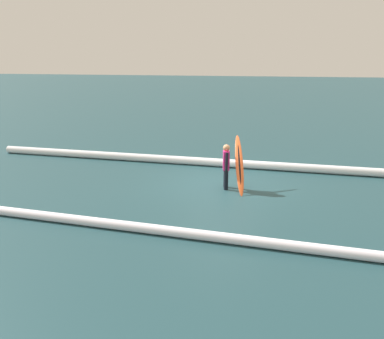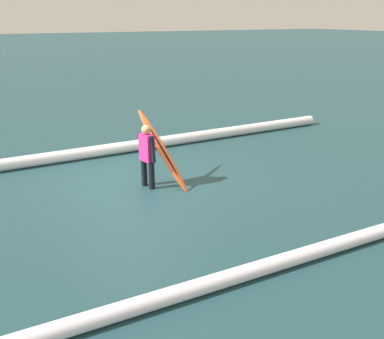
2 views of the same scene
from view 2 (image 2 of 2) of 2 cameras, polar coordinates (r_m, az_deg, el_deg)
name	(u,v)px [view 2 (image 2 of 2)]	position (r m, az deg, el deg)	size (l,w,h in m)	color
ground_plane	(129,182)	(10.32, -8.40, -1.69)	(199.22, 199.22, 0.00)	#204147
surfer	(147,153)	(9.72, -5.98, 2.17)	(0.28, 0.63, 1.47)	black
surfboard	(162,150)	(9.97, -4.01, 2.65)	(0.70, 1.72, 1.66)	#E55926
wave_crest_foreground	(56,157)	(12.08, -17.57, 1.57)	(0.32, 0.32, 18.15)	white
wave_crest_midground	(66,328)	(5.82, -16.38, -19.51)	(0.25, 0.25, 19.51)	white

